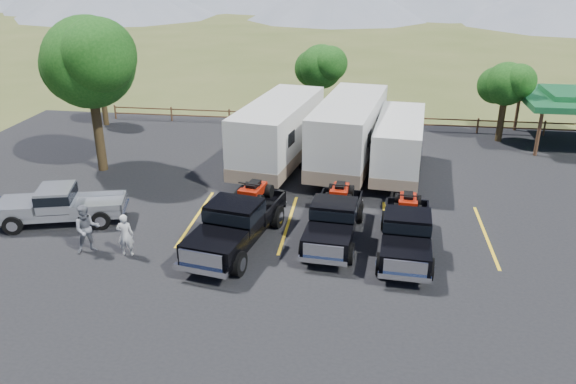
# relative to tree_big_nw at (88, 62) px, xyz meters

# --- Properties ---
(ground) EXTENTS (320.00, 320.00, 0.00)m
(ground) POSITION_rel_tree_big_nw_xyz_m (12.55, -9.03, -5.60)
(ground) COLOR #424F21
(ground) RESTS_ON ground
(asphalt_lot) EXTENTS (44.00, 34.00, 0.04)m
(asphalt_lot) POSITION_rel_tree_big_nw_xyz_m (12.55, -6.03, -5.58)
(asphalt_lot) COLOR black
(asphalt_lot) RESTS_ON ground
(stall_lines) EXTENTS (12.12, 5.50, 0.01)m
(stall_lines) POSITION_rel_tree_big_nw_xyz_m (12.55, -5.03, -5.55)
(stall_lines) COLOR yellow
(stall_lines) RESTS_ON asphalt_lot
(tree_big_nw) EXTENTS (5.54, 5.18, 7.84)m
(tree_big_nw) POSITION_rel_tree_big_nw_xyz_m (0.00, 0.00, 0.00)
(tree_big_nw) COLOR black
(tree_big_nw) RESTS_ON ground
(tree_ne_a) EXTENTS (3.11, 2.92, 4.76)m
(tree_ne_a) POSITION_rel_tree_big_nw_xyz_m (21.52, 7.99, -2.11)
(tree_ne_a) COLOR black
(tree_ne_a) RESTS_ON ground
(tree_north) EXTENTS (3.46, 3.24, 5.25)m
(tree_north) POSITION_rel_tree_big_nw_xyz_m (10.52, 9.99, -1.76)
(tree_north) COLOR black
(tree_north) RESTS_ON ground
(tree_nw_small) EXTENTS (2.59, 2.43, 3.85)m
(tree_nw_small) POSITION_rel_tree_big_nw_xyz_m (-3.48, 7.99, -2.81)
(tree_nw_small) COLOR black
(tree_nw_small) RESTS_ON ground
(rail_fence) EXTENTS (36.12, 0.12, 1.00)m
(rail_fence) POSITION_rel_tree_big_nw_xyz_m (14.55, 9.47, -4.99)
(rail_fence) COLOR brown
(rail_fence) RESTS_ON ground
(rig_left) EXTENTS (3.10, 6.47, 2.07)m
(rig_left) POSITION_rel_tree_big_nw_xyz_m (8.87, -7.08, -4.56)
(rig_left) COLOR black
(rig_left) RESTS_ON asphalt_lot
(rig_center) EXTENTS (2.29, 5.64, 1.84)m
(rig_center) POSITION_rel_tree_big_nw_xyz_m (12.52, -6.05, -4.67)
(rig_center) COLOR black
(rig_center) RESTS_ON asphalt_lot
(rig_right) EXTENTS (2.23, 5.64, 1.85)m
(rig_right) POSITION_rel_tree_big_nw_xyz_m (15.25, -6.75, -4.67)
(rig_right) COLOR black
(rig_right) RESTS_ON asphalt_lot
(trailer_left) EXTENTS (3.98, 10.26, 3.55)m
(trailer_left) POSITION_rel_tree_big_nw_xyz_m (9.14, 1.47, -3.70)
(trailer_left) COLOR silver
(trailer_left) RESTS_ON asphalt_lot
(trailer_center) EXTENTS (3.92, 10.53, 3.64)m
(trailer_center) POSITION_rel_tree_big_nw_xyz_m (12.71, 1.85, -3.65)
(trailer_center) COLOR silver
(trailer_center) RESTS_ON asphalt_lot
(trailer_right) EXTENTS (2.89, 8.60, 2.97)m
(trailer_right) POSITION_rel_tree_big_nw_xyz_m (15.25, 1.31, -4.00)
(trailer_right) COLOR silver
(trailer_right) RESTS_ON asphalt_lot
(pickup_silver) EXTENTS (5.59, 3.07, 1.60)m
(pickup_silver) POSITION_rel_tree_big_nw_xyz_m (1.20, -6.28, -4.73)
(pickup_silver) COLOR #A2A5AB
(pickup_silver) RESTS_ON asphalt_lot
(person_a) EXTENTS (0.66, 0.49, 1.67)m
(person_a) POSITION_rel_tree_big_nw_xyz_m (4.95, -8.52, -4.72)
(person_a) COLOR silver
(person_a) RESTS_ON asphalt_lot
(person_b) EXTENTS (1.17, 1.10, 1.92)m
(person_b) POSITION_rel_tree_big_nw_xyz_m (3.46, -8.50, -4.60)
(person_b) COLOR slate
(person_b) RESTS_ON asphalt_lot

